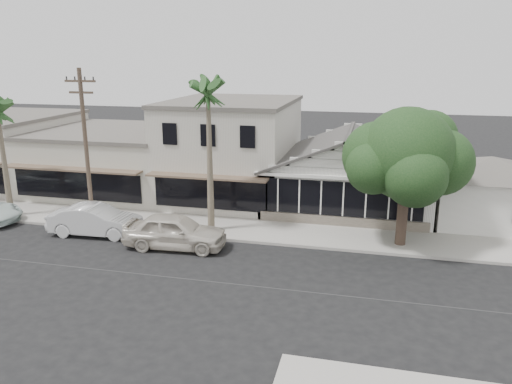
% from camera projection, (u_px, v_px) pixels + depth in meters
% --- Properties ---
extents(ground, '(140.00, 140.00, 0.00)m').
position_uv_depth(ground, '(214.00, 282.00, 21.94)').
color(ground, black).
rests_on(ground, ground).
extents(sidewalk_north, '(90.00, 3.50, 0.15)m').
position_uv_depth(sidewalk_north, '(122.00, 219.00, 30.05)').
color(sidewalk_north, '#9E9991').
rests_on(sidewalk_north, ground).
extents(corner_shop, '(10.40, 8.60, 5.10)m').
position_uv_depth(corner_shop, '(348.00, 169.00, 31.82)').
color(corner_shop, white).
rests_on(corner_shop, ground).
extents(side_cottage, '(6.00, 6.00, 3.00)m').
position_uv_depth(side_cottage, '(487.00, 198.00, 29.36)').
color(side_cottage, white).
rests_on(side_cottage, ground).
extents(row_building_near, '(8.00, 10.00, 6.50)m').
position_uv_depth(row_building_near, '(232.00, 151.00, 34.41)').
color(row_building_near, beige).
rests_on(row_building_near, ground).
extents(row_building_midnear, '(10.00, 10.00, 4.20)m').
position_uv_depth(row_building_midnear, '(115.00, 161.00, 36.73)').
color(row_building_midnear, beige).
rests_on(row_building_midnear, ground).
extents(utility_pole, '(1.80, 0.24, 9.00)m').
position_uv_depth(utility_pole, '(86.00, 146.00, 27.56)').
color(utility_pole, brown).
rests_on(utility_pole, ground).
extents(car_0, '(5.42, 2.45, 1.81)m').
position_uv_depth(car_0, '(175.00, 231.00, 25.63)').
color(car_0, beige).
rests_on(car_0, ground).
extents(car_1, '(5.20, 2.08, 1.68)m').
position_uv_depth(car_1, '(96.00, 220.00, 27.48)').
color(car_1, silver).
rests_on(car_1, ground).
extents(shade_tree, '(6.53, 5.91, 7.25)m').
position_uv_depth(shade_tree, '(406.00, 156.00, 24.95)').
color(shade_tree, '#4F3A30').
rests_on(shade_tree, ground).
extents(palm_east, '(2.94, 2.94, 9.00)m').
position_uv_depth(palm_east, '(208.00, 93.00, 26.08)').
color(palm_east, '#726651').
rests_on(palm_east, ground).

